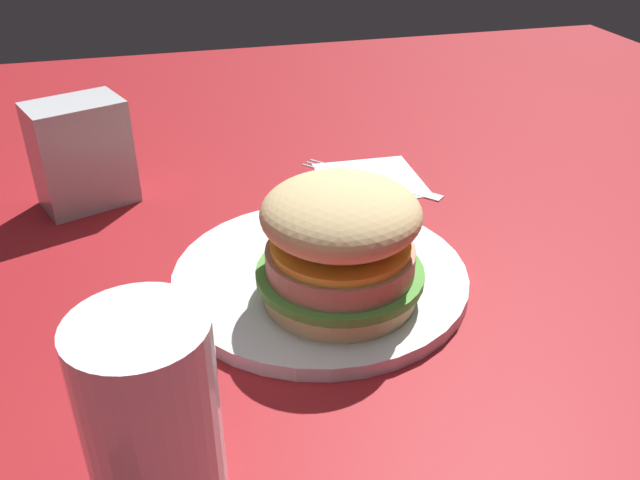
% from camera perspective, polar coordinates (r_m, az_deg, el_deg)
% --- Properties ---
extents(ground_plane, '(1.60, 1.60, 0.00)m').
position_cam_1_polar(ground_plane, '(0.56, -0.22, -4.66)').
color(ground_plane, maroon).
extents(plate, '(0.25, 0.25, 0.01)m').
position_cam_1_polar(plate, '(0.57, 0.00, -3.12)').
color(plate, silver).
rests_on(plate, ground_plane).
extents(sandwich, '(0.13, 0.13, 0.10)m').
position_cam_1_polar(sandwich, '(0.51, 1.75, -0.20)').
color(sandwich, tan).
rests_on(sandwich, plate).
extents(fries_pile, '(0.11, 0.09, 0.01)m').
position_cam_1_polar(fries_pile, '(0.61, 0.18, 0.24)').
color(fries_pile, gold).
rests_on(fries_pile, plate).
extents(napkin, '(0.11, 0.11, 0.00)m').
position_cam_1_polar(napkin, '(0.75, 4.31, 5.18)').
color(napkin, white).
rests_on(napkin, ground_plane).
extents(fork, '(0.13, 0.14, 0.00)m').
position_cam_1_polar(fork, '(0.75, 4.21, 5.38)').
color(fork, silver).
rests_on(fork, napkin).
extents(drink_glass, '(0.07, 0.07, 0.13)m').
position_cam_1_polar(drink_glass, '(0.38, -13.99, -15.34)').
color(drink_glass, silver).
rests_on(drink_glass, ground_plane).
extents(napkin_dispenser, '(0.11, 0.09, 0.11)m').
position_cam_1_polar(napkin_dispenser, '(0.72, -19.63, 6.91)').
color(napkin_dispenser, '#B7BABF').
rests_on(napkin_dispenser, ground_plane).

